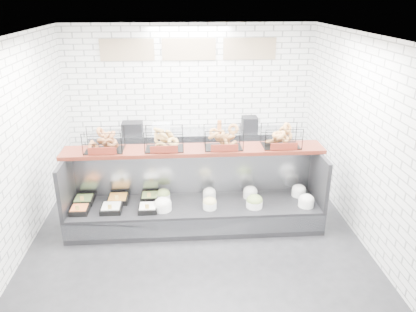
{
  "coord_description": "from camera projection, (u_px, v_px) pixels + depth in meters",
  "views": [
    {
      "loc": [
        -0.19,
        -5.42,
        3.52
      ],
      "look_at": [
        0.22,
        0.45,
        1.15
      ],
      "focal_mm": 35.0,
      "sensor_mm": 36.0,
      "label": 1
    }
  ],
  "objects": [
    {
      "name": "ground",
      "position": [
        196.0,
        235.0,
        6.34
      ],
      "size": [
        5.5,
        5.5,
        0.0
      ],
      "primitive_type": "plane",
      "color": "black",
      "rests_on": "ground"
    },
    {
      "name": "room_shell",
      "position": [
        193.0,
        97.0,
        6.13
      ],
      "size": [
        5.02,
        5.51,
        3.01
      ],
      "color": "white",
      "rests_on": "ground"
    },
    {
      "name": "bagel_shelf",
      "position": [
        194.0,
        141.0,
        6.3
      ],
      "size": [
        4.1,
        0.5,
        0.4
      ],
      "color": "#41150E",
      "rests_on": "display_case"
    },
    {
      "name": "prep_counter",
      "position": [
        191.0,
        151.0,
        8.41
      ],
      "size": [
        4.0,
        0.6,
        1.2
      ],
      "color": "#93969B",
      "rests_on": "ground"
    },
    {
      "name": "display_case",
      "position": [
        195.0,
        206.0,
        6.54
      ],
      "size": [
        4.0,
        0.9,
        1.2
      ],
      "color": "black",
      "rests_on": "ground"
    }
  ]
}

